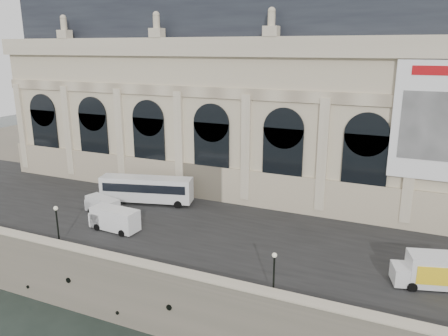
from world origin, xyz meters
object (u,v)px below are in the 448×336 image
object	(u,v)px
box_truck	(440,271)
lamp_right	(274,276)
bus_left	(146,189)
van_b	(113,219)
van_c	(101,205)
lamp_left	(58,227)

from	to	relation	value
box_truck	lamp_right	world-z (taller)	lamp_right
box_truck	lamp_right	distance (m)	15.14
bus_left	lamp_right	world-z (taller)	lamp_right
bus_left	box_truck	xyz separation A→B (m)	(36.08, -7.78, -0.53)
van_b	lamp_right	bearing A→B (deg)	-16.22
van_b	van_c	size ratio (longest dim) A/B	1.14
lamp_right	box_truck	bearing A→B (deg)	30.83
van_b	lamp_left	size ratio (longest dim) A/B	1.33
van_c	lamp_right	world-z (taller)	lamp_right
bus_left	van_b	xyz separation A→B (m)	(1.41, -9.23, -0.71)
van_c	lamp_right	xyz separation A→B (m)	(26.23, -9.84, 0.96)
van_c	bus_left	bearing A→B (deg)	61.09
lamp_left	lamp_right	xyz separation A→B (m)	(24.14, -0.28, -0.19)
lamp_right	lamp_left	bearing A→B (deg)	179.34
van_c	lamp_left	xyz separation A→B (m)	(2.09, -9.57, 1.15)
van_c	box_truck	distance (m)	39.28
van_b	box_truck	xyz separation A→B (m)	(34.67, 1.44, 0.18)
van_b	lamp_right	size ratio (longest dim) A/B	1.45
van_b	van_c	distance (m)	5.77
lamp_left	box_truck	bearing A→B (deg)	11.38
bus_left	van_b	world-z (taller)	bus_left
lamp_right	bus_left	bearing A→B (deg)	146.07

